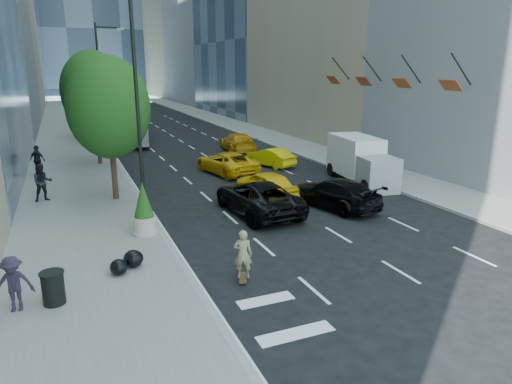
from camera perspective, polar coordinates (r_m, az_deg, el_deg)
name	(u,v)px	position (r m, az deg, el deg)	size (l,w,h in m)	color
ground	(318,238)	(19.51, 7.74, -5.72)	(160.00, 160.00, 0.00)	black
sidewalk_left	(70,144)	(46.12, -22.19, 5.63)	(6.00, 120.00, 0.15)	slate
sidewalk_right	(258,133)	(50.04, 0.20, 7.44)	(4.00, 120.00, 0.15)	slate
lamp_near	(141,96)	(19.88, -14.17, 11.57)	(2.13, 0.22, 10.00)	black
lamp_far	(103,83)	(37.75, -18.63, 12.83)	(2.13, 0.22, 10.00)	black
tree_near	(109,108)	(24.78, -17.94, 10.00)	(4.20, 4.20, 7.46)	#301F13
tree_mid	(94,91)	(34.71, -19.61, 11.77)	(4.50, 4.50, 7.99)	#301F13
tree_far	(85,92)	(47.71, -20.61, 11.59)	(3.90, 3.90, 6.92)	#301F13
traffic_signal	(89,92)	(55.75, -20.17, 11.63)	(2.48, 0.53, 5.20)	black
facade_flags	(383,79)	(32.53, 15.65, 13.43)	(1.85, 13.30, 2.05)	black
skateboarder	(243,257)	(15.35, -1.64, -8.16)	(0.62, 0.41, 1.69)	#8C7C57
black_sedan_lincoln	(258,197)	(22.33, 0.21, -0.67)	(2.67, 5.79, 1.61)	black
black_sedan_mercedes	(334,193)	(23.61, 9.73, -0.12)	(2.12, 5.22, 1.52)	black
taxi_a	(266,184)	(25.01, 1.26, 0.97)	(1.79, 4.44, 1.51)	yellow
taxi_b	(270,157)	(33.19, 1.81, 4.39)	(1.40, 4.01, 1.32)	yellow
taxi_c	(227,163)	(30.91, -3.68, 3.69)	(2.44, 5.29, 1.47)	#E2A10B
taxi_d	(238,142)	(39.05, -2.28, 6.23)	(2.19, 5.39, 1.56)	orange
city_bus	(134,125)	(45.76, -15.05, 8.08)	(2.66, 11.37, 3.17)	silver
box_truck	(361,160)	(28.83, 12.97, 3.87)	(2.90, 6.08, 2.80)	silver
pedestrian_a	(43,182)	(26.27, -25.13, 1.10)	(0.98, 0.76, 2.01)	black
pedestrian_b	(38,160)	(33.04, -25.62, 3.64)	(1.13, 0.47, 1.93)	black
pedestrian_c	(13,284)	(14.98, -28.05, -10.11)	(1.08, 0.62, 1.67)	#281E2D
trash_can	(53,289)	(15.05, -24.01, -10.96)	(0.65, 0.65, 0.97)	black
planter_shrub	(144,209)	(19.66, -13.86, -2.10)	(0.94, 0.94, 2.25)	#BCB49C
garbage_bags	(128,262)	(16.63, -15.75, -8.40)	(1.20, 1.16, 0.60)	black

